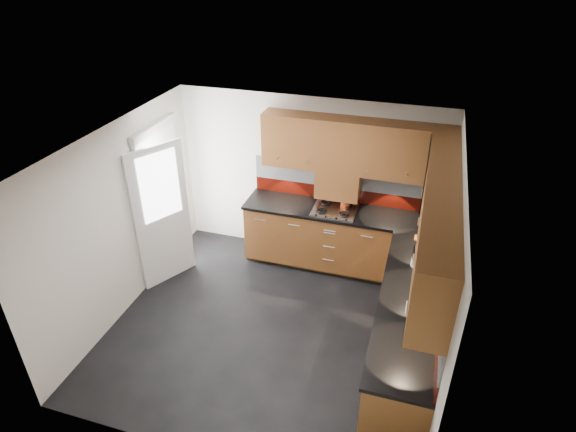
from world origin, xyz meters
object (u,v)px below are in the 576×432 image
(utensil_pot, at_px, (346,201))
(toaster, at_px, (433,215))
(gas_hob, at_px, (335,210))
(food_processor, at_px, (419,257))

(utensil_pot, relative_size, toaster, 1.67)
(gas_hob, distance_m, food_processor, 1.53)
(toaster, distance_m, food_processor, 1.09)
(gas_hob, xyz_separation_m, utensil_pot, (0.12, 0.14, 0.09))
(utensil_pot, distance_m, food_processor, 1.54)
(utensil_pot, bearing_deg, food_processor, -46.39)
(toaster, height_order, food_processor, food_processor)
(gas_hob, height_order, food_processor, food_processor)
(utensil_pot, height_order, food_processor, utensil_pot)
(utensil_pot, xyz_separation_m, food_processor, (1.06, -1.11, 0.02))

